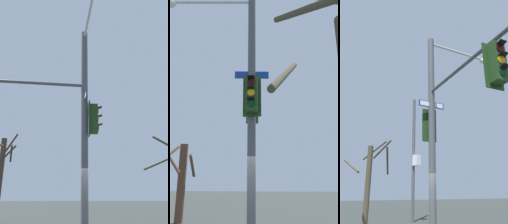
% 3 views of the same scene
% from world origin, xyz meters
% --- Properties ---
extents(main_signal_pole_assembly, '(5.74, 3.86, 8.21)m').
position_xyz_m(main_signal_pole_assembly, '(-0.98, -0.24, 4.68)').
color(main_signal_pole_assembly, '#4C4F54').
rests_on(main_signal_pole_assembly, ground).
extents(secondary_pole_assembly, '(0.71, 0.53, 8.50)m').
position_xyz_m(secondary_pole_assembly, '(7.11, -1.46, 4.16)').
color(secondary_pole_assembly, '#4C4F54').
rests_on(secondary_pole_assembly, ground).
extents(bare_tree_behind_pole, '(2.24, 2.34, 4.47)m').
position_xyz_m(bare_tree_behind_pole, '(3.62, 1.84, 2.31)').
color(bare_tree_behind_pole, '#47412F').
rests_on(bare_tree_behind_pole, ground).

